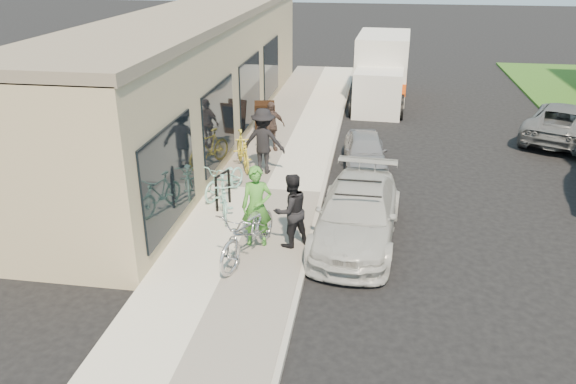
{
  "coord_description": "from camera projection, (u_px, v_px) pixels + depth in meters",
  "views": [
    {
      "loc": [
        0.77,
        -10.64,
        6.13
      ],
      "look_at": [
        -1.03,
        0.83,
        1.05
      ],
      "focal_mm": 35.0,
      "sensor_mm": 36.0,
      "label": 1
    }
  ],
  "objects": [
    {
      "name": "sedan_white",
      "position": [
        357.0,
        214.0,
        12.59
      ],
      "size": [
        2.1,
        4.48,
        1.3
      ],
      "rotation": [
        0.0,
        0.0,
        -0.08
      ],
      "color": "#B8B8B4",
      "rests_on": "ground"
    },
    {
      "name": "bike_rack",
      "position": [
        223.0,
        186.0,
        13.87
      ],
      "size": [
        0.24,
        0.62,
        0.91
      ],
      "rotation": [
        0.0,
        0.0,
        -0.3
      ],
      "color": "black",
      "rests_on": "sidewalk"
    },
    {
      "name": "cruiser_bike_a",
      "position": [
        224.0,
        198.0,
        13.42
      ],
      "size": [
        0.92,
        1.65,
        0.96
      ],
      "primitive_type": "imported",
      "rotation": [
        0.0,
        0.0,
        0.31
      ],
      "color": "#94DDCC",
      "rests_on": "sidewalk"
    },
    {
      "name": "bystander_b",
      "position": [
        271.0,
        126.0,
        17.71
      ],
      "size": [
        1.0,
        0.76,
        1.58
      ],
      "primitive_type": "imported",
      "rotation": [
        0.0,
        0.0,
        0.47
      ],
      "color": "#4F3D38",
      "rests_on": "sidewalk"
    },
    {
      "name": "far_car_gray",
      "position": [
        564.0,
        122.0,
        19.2
      ],
      "size": [
        3.85,
        5.05,
        1.27
      ],
      "primitive_type": "imported",
      "rotation": [
        0.0,
        0.0,
        2.71
      ],
      "color": "#585A5D",
      "rests_on": "ground"
    },
    {
      "name": "storefront",
      "position": [
        200.0,
        74.0,
        19.32
      ],
      "size": [
        3.6,
        20.0,
        4.22
      ],
      "color": "tan",
      "rests_on": "ground"
    },
    {
      "name": "sedan_silver",
      "position": [
        365.0,
        151.0,
        16.82
      ],
      "size": [
        1.49,
        3.14,
        1.04
      ],
      "primitive_type": "imported",
      "rotation": [
        0.0,
        0.0,
        0.09
      ],
      "color": "gray",
      "rests_on": "ground"
    },
    {
      "name": "moving_truck",
      "position": [
        381.0,
        73.0,
        23.81
      ],
      "size": [
        2.37,
        5.72,
        2.76
      ],
      "rotation": [
        0.0,
        0.0,
        -0.05
      ],
      "color": "silver",
      "rests_on": "ground"
    },
    {
      "name": "woman_rider",
      "position": [
        257.0,
        206.0,
        11.98
      ],
      "size": [
        0.71,
        0.52,
        1.79
      ],
      "primitive_type": "imported",
      "rotation": [
        0.0,
        0.0,
        0.14
      ],
      "color": "#449130",
      "rests_on": "sidewalk"
    },
    {
      "name": "cruiser_bike_b",
      "position": [
        225.0,
        179.0,
        14.57
      ],
      "size": [
        1.13,
        1.81,
        0.9
      ],
      "primitive_type": "imported",
      "rotation": [
        0.0,
        0.0,
        -0.34
      ],
      "color": "#94DDCC",
      "rests_on": "sidewalk"
    },
    {
      "name": "sandwich_board",
      "position": [
        265.0,
        119.0,
        19.22
      ],
      "size": [
        0.82,
        0.82,
        1.13
      ],
      "rotation": [
        0.0,
        0.0,
        0.21
      ],
      "color": "black",
      "rests_on": "sidewalk"
    },
    {
      "name": "ground",
      "position": [
        329.0,
        254.0,
        12.2
      ],
      "size": [
        120.0,
        120.0,
        0.0
      ],
      "primitive_type": "plane",
      "color": "black",
      "rests_on": "ground"
    },
    {
      "name": "sidewalk",
      "position": [
        265.0,
        191.0,
        15.17
      ],
      "size": [
        3.0,
        34.0,
        0.15
      ],
      "primitive_type": "cube",
      "color": "beige",
      "rests_on": "ground"
    },
    {
      "name": "curb",
      "position": [
        322.0,
        195.0,
        14.95
      ],
      "size": [
        0.12,
        34.0,
        0.13
      ],
      "primitive_type": "cube",
      "color": "#A09C92",
      "rests_on": "ground"
    },
    {
      "name": "cruiser_bike_c",
      "position": [
        243.0,
        150.0,
        16.38
      ],
      "size": [
        1.17,
        1.83,
        1.07
      ],
      "primitive_type": "imported",
      "rotation": [
        0.0,
        0.0,
        0.41
      ],
      "color": "yellow",
      "rests_on": "sidewalk"
    },
    {
      "name": "bystander_a",
      "position": [
        264.0,
        141.0,
        15.86
      ],
      "size": [
        1.23,
        0.73,
        1.88
      ],
      "primitive_type": "imported",
      "rotation": [
        0.0,
        0.0,
        3.12
      ],
      "color": "black",
      "rests_on": "sidewalk"
    },
    {
      "name": "man_standing",
      "position": [
        291.0,
        210.0,
        11.96
      ],
      "size": [
        1.02,
        0.99,
        1.65
      ],
      "primitive_type": "imported",
      "rotation": [
        0.0,
        0.0,
        3.83
      ],
      "color": "black",
      "rests_on": "sidewalk"
    },
    {
      "name": "tandem_bike",
      "position": [
        248.0,
        232.0,
        11.54
      ],
      "size": [
        1.34,
        2.36,
        1.17
      ],
      "primitive_type": "imported",
      "rotation": [
        0.0,
        0.0,
        -0.27
      ],
      "color": "silver",
      "rests_on": "sidewalk"
    }
  ]
}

